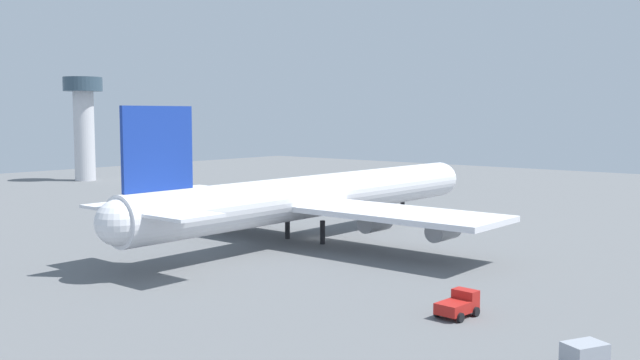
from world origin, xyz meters
TOP-DOWN VIEW (x-y plane):
  - ground_plane at (0.00, 0.00)m, footprint 286.26×286.26m
  - cargo_airplane at (-0.56, 0.00)m, footprint 71.56×57.57m
  - catering_truck at (-22.10, -34.19)m, footprint 4.12×2.85m
  - cargo_container_fore at (-28.00, -47.16)m, footprint 3.37×2.98m
  - safety_cone_nose at (32.20, -3.95)m, footprint 0.39×0.39m
  - control_tower at (27.25, 104.15)m, footprint 10.03×10.03m

SIDE VIEW (x-z plane):
  - ground_plane at x=0.00m, z-range 0.00..0.00m
  - safety_cone_nose at x=32.20m, z-range 0.00..0.56m
  - cargo_container_fore at x=-28.00m, z-range 0.00..1.87m
  - catering_truck at x=-22.10m, z-range -0.04..2.11m
  - cargo_airplane at x=-0.56m, z-range -3.18..15.24m
  - control_tower at x=27.25m, z-range 3.07..30.34m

